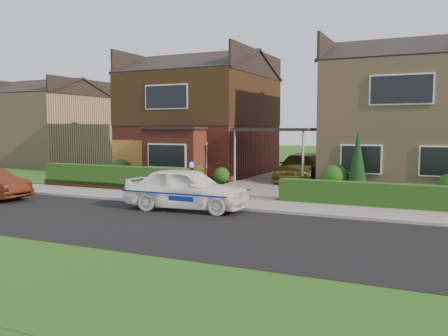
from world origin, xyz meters
The scene contains 24 objects.
ground centered at (0.00, 0.00, 0.00)m, with size 120.00×120.00×0.00m, color #245216.
road centered at (0.00, 0.00, 0.00)m, with size 60.00×6.00×0.02m, color black.
kerb centered at (0.00, 3.05, 0.06)m, with size 60.00×0.16×0.12m, color #9E9993.
sidewalk centered at (0.00, 4.10, 0.05)m, with size 60.00×2.00×0.10m, color slate.
grass_verge centered at (0.00, -5.00, 0.00)m, with size 60.00×4.00×0.01m, color #245216.
driveway centered at (0.00, 11.00, 0.06)m, with size 3.80×12.00×0.12m, color #666059.
house_left centered at (-5.78, 13.90, 3.81)m, with size 7.50×9.53×7.25m.
house_right centered at (5.80, 13.99, 3.66)m, with size 7.50×8.06×7.25m.
carport_link centered at (0.00, 10.95, 2.66)m, with size 3.80×3.00×2.77m.
garage_door centered at (-8.25, 9.96, 1.05)m, with size 2.20×0.10×2.10m, color #8E5A1F.
dwarf_wall centered at (-5.80, 5.30, 0.18)m, with size 7.70×0.25×0.36m, color maroon.
hedge_left centered at (-5.80, 5.45, 0.00)m, with size 7.50×0.55×0.90m, color #153B12.
hedge_right centered at (5.80, 5.35, 0.00)m, with size 7.50×0.55×0.80m, color #153B12.
shrub_left_far centered at (-8.50, 9.50, 0.54)m, with size 1.08×1.08×1.08m, color #153B12.
shrub_left_mid centered at (-4.00, 9.30, 0.66)m, with size 1.32×1.32×1.32m, color #153B12.
shrub_left_near centered at (-2.40, 9.60, 0.42)m, with size 0.84×0.84×0.84m, color #153B12.
shrub_right_near centered at (3.20, 9.40, 0.60)m, with size 1.20×1.20×1.20m, color #153B12.
conifer_a centered at (4.20, 9.20, 1.30)m, with size 0.90×0.90×2.60m, color black.
neighbour_left centered at (-20.00, 16.00, 2.60)m, with size 6.50×7.00×5.20m, color tan.
police_car centered at (-0.33, 2.40, 0.72)m, with size 3.87×4.35×1.60m.
driveway_car centered at (1.00, 11.62, 0.79)m, with size 1.88×4.62×1.34m, color olive.
potted_plant_a centered at (-9.00, 6.00, 0.43)m, with size 0.45×0.30×0.85m, color gray.
potted_plant_b centered at (-5.88, 6.56, 0.37)m, with size 0.41×0.33×0.74m, color gray.
potted_plant_c centered at (-2.70, 7.10, 0.42)m, with size 0.47×0.47×0.85m, color gray.
Camera 1 is at (7.52, -11.49, 2.80)m, focal length 38.00 mm.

